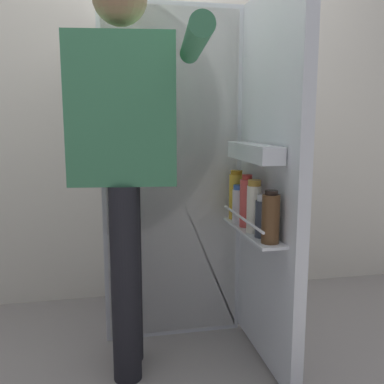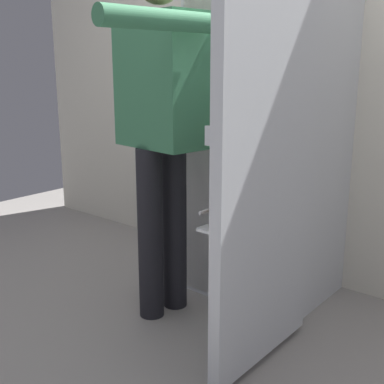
{
  "view_description": "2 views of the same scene",
  "coord_description": "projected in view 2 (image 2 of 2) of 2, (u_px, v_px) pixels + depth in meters",
  "views": [
    {
      "loc": [
        -0.32,
        -1.78,
        1.09
      ],
      "look_at": [
        0.04,
        -0.02,
        0.79
      ],
      "focal_mm": 39.84,
      "sensor_mm": 36.0,
      "label": 1
    },
    {
      "loc": [
        1.32,
        -1.67,
        1.2
      ],
      "look_at": [
        0.0,
        -0.08,
        0.67
      ],
      "focal_mm": 46.1,
      "sensor_mm": 36.0,
      "label": 2
    }
  ],
  "objects": [
    {
      "name": "refrigerator",
      "position": [
        267.0,
        144.0,
        2.49
      ],
      "size": [
        0.74,
        1.22,
        1.63
      ],
      "color": "silver",
      "rests_on": "ground_plane"
    },
    {
      "name": "person",
      "position": [
        162.0,
        110.0,
        2.24
      ],
      "size": [
        0.55,
        0.78,
        1.67
      ],
      "color": "black",
      "rests_on": "ground_plane"
    },
    {
      "name": "ground_plane",
      "position": [
        203.0,
        324.0,
        2.35
      ],
      "size": [
        5.57,
        5.57,
        0.0
      ],
      "primitive_type": "plane",
      "color": "gray"
    },
    {
      "name": "kitchen_wall",
      "position": [
        302.0,
        61.0,
        2.7
      ],
      "size": [
        4.4,
        0.1,
        2.45
      ],
      "primitive_type": "cube",
      "color": "silver",
      "rests_on": "ground_plane"
    }
  ]
}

